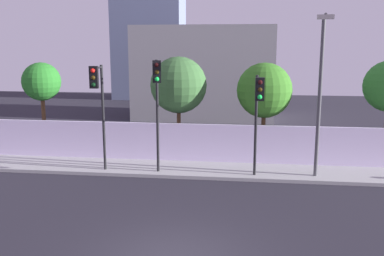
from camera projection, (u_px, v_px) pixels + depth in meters
The scene contains 10 objects.
sidewalk at pixel (204, 170), 19.17m from camera, with size 36.00×2.40×0.15m, color #A1A1A1.
perimeter_wall at pixel (206, 143), 20.25m from camera, with size 36.00×0.18×1.80m, color silver.
traffic_light_left at pixel (157, 93), 17.62m from camera, with size 0.43×1.15×4.87m.
traffic_light_center at pixel (258, 105), 16.94m from camera, with size 0.35×1.56×4.26m.
traffic_light_right at pixel (98, 96), 17.80m from camera, with size 0.35×1.43×4.64m.
street_lamp_curbside at pixel (321, 84), 17.15m from camera, with size 0.63×1.91×6.62m.
roadside_tree_leftmost at pixel (41, 82), 21.86m from camera, with size 1.97×1.97×4.77m.
roadside_tree_midleft at pixel (179, 85), 20.99m from camera, with size 2.80×2.80×5.09m.
roadside_tree_midright at pixel (264, 91), 20.51m from camera, with size 2.67×2.67×4.82m.
low_building_distant at pixel (205, 72), 33.59m from camera, with size 10.67×6.00×7.10m, color #A0A0A0.
Camera 1 is at (1.80, -10.19, 5.57)m, focal length 39.76 mm.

